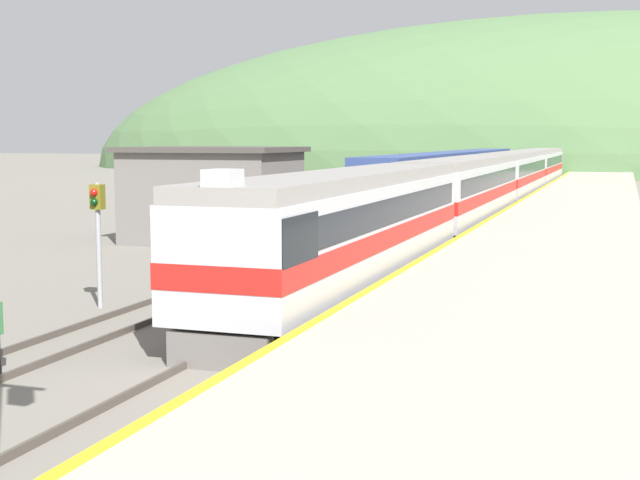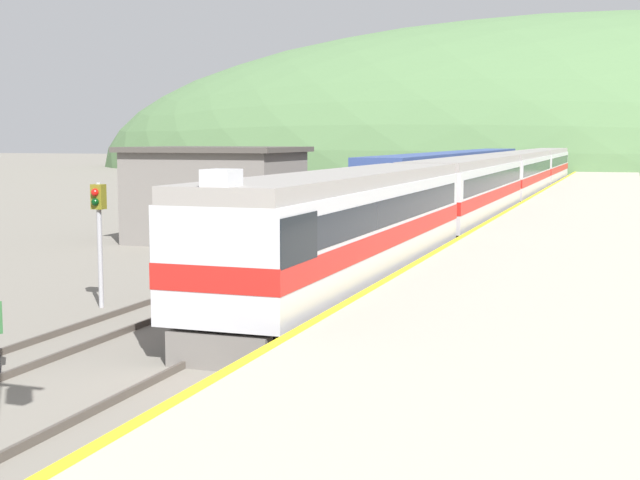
{
  "view_description": "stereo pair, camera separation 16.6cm",
  "coord_description": "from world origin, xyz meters",
  "px_view_note": "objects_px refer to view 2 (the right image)",
  "views": [
    {
      "loc": [
        7.95,
        -3.73,
        4.85
      ],
      "look_at": [
        0.67,
        17.57,
        2.28
      ],
      "focal_mm": 50.0,
      "sensor_mm": 36.0,
      "label": 1
    },
    {
      "loc": [
        8.11,
        -3.68,
        4.85
      ],
      "look_at": [
        0.67,
        17.57,
        2.28
      ],
      "focal_mm": 50.0,
      "sensor_mm": 36.0,
      "label": 2
    }
  ],
  "objects_px": {
    "carriage_third": "(518,175)",
    "siding_train": "(458,176)",
    "express_train_lead_car": "(349,229)",
    "carriage_second": "(469,191)",
    "signal_post_siding": "(99,218)",
    "carriage_fourth": "(545,167)"
  },
  "relations": [
    {
      "from": "carriage_third",
      "to": "siding_train",
      "type": "height_order",
      "value": "siding_train"
    },
    {
      "from": "express_train_lead_car",
      "to": "carriage_second",
      "type": "xyz_separation_m",
      "value": [
        0.0,
        21.12,
        -0.01
      ]
    },
    {
      "from": "signal_post_siding",
      "to": "carriage_third",
      "type": "bearing_deg",
      "value": 82.43
    },
    {
      "from": "carriage_third",
      "to": "signal_post_siding",
      "type": "distance_m",
      "value": 47.27
    },
    {
      "from": "carriage_third",
      "to": "carriage_fourth",
      "type": "height_order",
      "value": "same"
    },
    {
      "from": "express_train_lead_car",
      "to": "signal_post_siding",
      "type": "bearing_deg",
      "value": -147.21
    },
    {
      "from": "carriage_second",
      "to": "carriage_third",
      "type": "relative_size",
      "value": 1.0
    },
    {
      "from": "carriage_fourth",
      "to": "siding_train",
      "type": "height_order",
      "value": "siding_train"
    },
    {
      "from": "express_train_lead_car",
      "to": "carriage_fourth",
      "type": "height_order",
      "value": "express_train_lead_car"
    },
    {
      "from": "carriage_fourth",
      "to": "signal_post_siding",
      "type": "relative_size",
      "value": 5.77
    },
    {
      "from": "carriage_second",
      "to": "carriage_fourth",
      "type": "xyz_separation_m",
      "value": [
        0.0,
        43.44,
        0.0
      ]
    },
    {
      "from": "express_train_lead_car",
      "to": "signal_post_siding",
      "type": "xyz_separation_m",
      "value": [
        -6.23,
        -4.01,
        0.49
      ]
    },
    {
      "from": "carriage_third",
      "to": "carriage_fourth",
      "type": "bearing_deg",
      "value": 90.0
    },
    {
      "from": "carriage_second",
      "to": "carriage_fourth",
      "type": "distance_m",
      "value": 43.44
    },
    {
      "from": "carriage_third",
      "to": "carriage_second",
      "type": "bearing_deg",
      "value": -90.0
    },
    {
      "from": "carriage_fourth",
      "to": "siding_train",
      "type": "relative_size",
      "value": 0.45
    },
    {
      "from": "carriage_third",
      "to": "signal_post_siding",
      "type": "height_order",
      "value": "carriage_third"
    },
    {
      "from": "carriage_second",
      "to": "siding_train",
      "type": "bearing_deg",
      "value": 102.04
    },
    {
      "from": "carriage_third",
      "to": "siding_train",
      "type": "bearing_deg",
      "value": -168.02
    },
    {
      "from": "carriage_second",
      "to": "signal_post_siding",
      "type": "relative_size",
      "value": 5.77
    },
    {
      "from": "express_train_lead_car",
      "to": "signal_post_siding",
      "type": "distance_m",
      "value": 7.42
    },
    {
      "from": "express_train_lead_car",
      "to": "carriage_fourth",
      "type": "relative_size",
      "value": 0.92
    }
  ]
}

